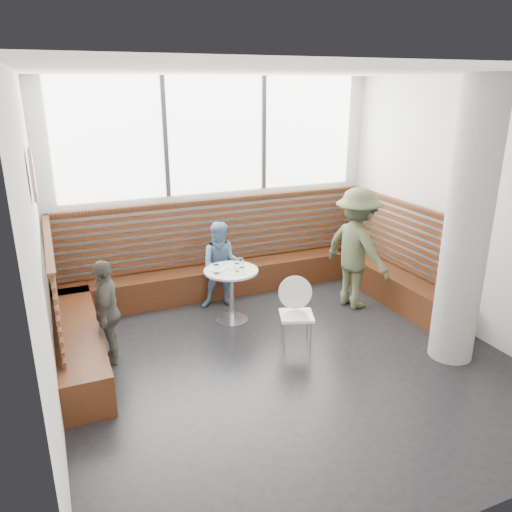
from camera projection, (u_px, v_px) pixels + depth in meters
name	position (u px, v px, depth m)	size (l,w,h in m)	color
room	(292.00, 231.00, 5.32)	(5.00, 5.00, 3.20)	silver
booth	(235.00, 278.00, 7.25)	(5.00, 2.50, 1.44)	#3E1F0F
concrete_column	(468.00, 227.00, 5.48)	(0.50, 0.50, 3.20)	gray
wall_art	(33.00, 175.00, 4.53)	(0.50, 0.50, 0.03)	white
cafe_table	(231.00, 284.00, 6.70)	(0.73, 0.73, 0.75)	silver
cafe_chair	(294.00, 307.00, 6.08)	(0.42, 0.41, 0.87)	white
adult_man	(357.00, 249.00, 7.07)	(1.13, 0.65, 1.75)	#4A5236
child_back	(222.00, 266.00, 7.10)	(0.62, 0.48, 1.27)	#5C7CA0
child_left	(107.00, 312.00, 5.69)	(0.73, 0.30, 1.25)	#56554E
plate_near	(218.00, 269.00, 6.62)	(0.22, 0.22, 0.02)	white
plate_far	(232.00, 266.00, 6.73)	(0.20, 0.20, 0.01)	white
glass_left	(216.00, 269.00, 6.49)	(0.08, 0.08, 0.12)	white
glass_mid	(237.00, 267.00, 6.55)	(0.07, 0.07, 0.11)	white
glass_right	(242.00, 263.00, 6.71)	(0.07, 0.07, 0.11)	white
menu_card	(238.00, 273.00, 6.50)	(0.19, 0.14, 0.00)	#A5C64C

